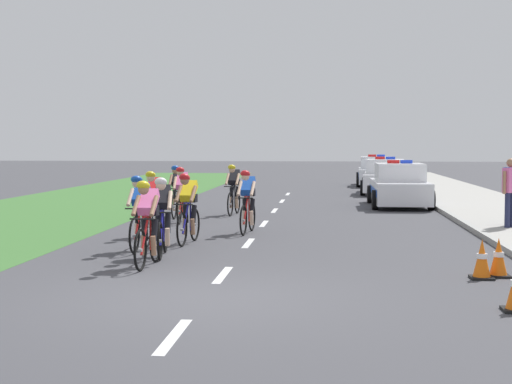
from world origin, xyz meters
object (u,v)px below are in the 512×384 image
cyclist_sixth (248,201)px  cyclist_seventh (182,194)px  police_car_second (385,178)px  traffic_cone_near (499,258)px  cyclist_lead (148,222)px  cyclist_third (140,212)px  spectator_middle (511,187)px  spectator_closest (510,188)px  traffic_cone_mid (482,260)px  cyclist_eighth (177,191)px  police_car_nearest (399,187)px  police_car_third (376,172)px  cyclist_fifth (153,203)px  cyclist_ninth (234,189)px  cyclist_fourth (188,207)px  cyclist_second (162,216)px

cyclist_sixth → cyclist_seventh: (-2.04, 2.26, 0.00)m
police_car_second → traffic_cone_near: (0.34, -20.34, -0.37)m
cyclist_lead → traffic_cone_near: cyclist_lead is taller
cyclist_third → spectator_middle: bearing=28.1°
cyclist_third → traffic_cone_near: 6.98m
cyclist_third → spectator_closest: spectator_closest is taller
cyclist_lead → spectator_middle: size_ratio=1.03×
traffic_cone_mid → spectator_middle: 7.43m
cyclist_eighth → police_car_nearest: size_ratio=0.39×
police_car_third → spectator_middle: (2.12, -19.52, 0.40)m
cyclist_lead → police_car_second: police_car_second is taller
police_car_nearest → traffic_cone_near: size_ratio=6.89×
cyclist_eighth → spectator_closest: bearing=-17.7°
cyclist_fifth → police_car_nearest: (6.46, 9.02, -0.11)m
police_car_second → spectator_middle: size_ratio=2.70×
cyclist_eighth → cyclist_fifth: bearing=-85.7°
cyclist_seventh → cyclist_eighth: size_ratio=1.00×
police_car_nearest → traffic_cone_mid: police_car_nearest is taller
cyclist_third → police_car_third: (6.18, 23.96, -0.11)m
cyclist_ninth → spectator_middle: bearing=-24.3°
police_car_third → cyclist_fourth: bearing=-103.3°
cyclist_lead → cyclist_fourth: (0.15, 3.07, 0.00)m
cyclist_second → spectator_middle: bearing=34.0°
traffic_cone_mid → spectator_closest: size_ratio=0.38×
police_car_third → traffic_cone_mid: 26.60m
cyclist_ninth → police_car_nearest: bearing=34.2°
cyclist_fifth → cyclist_ninth: bearing=77.6°
cyclist_fourth → cyclist_eighth: size_ratio=1.00×
cyclist_sixth → police_car_nearest: 9.31m
cyclist_lead → cyclist_seventh: size_ratio=1.00×
cyclist_fourth → police_car_third: size_ratio=0.39×
cyclist_lead → cyclist_eighth: 8.81m
traffic_cone_near → cyclist_seventh: bearing=130.7°
cyclist_fourth → spectator_closest: spectator_closest is taller
cyclist_fifth → cyclist_lead: bearing=-78.2°
police_car_third → spectator_closest: size_ratio=2.66×
cyclist_eighth → spectator_middle: size_ratio=1.03×
police_car_second → spectator_middle: bearing=-81.0°
cyclist_fourth → traffic_cone_mid: (5.45, -3.74, -0.48)m
cyclist_sixth → cyclist_eighth: 4.38m
police_car_second → spectator_closest: size_ratio=2.70×
cyclist_sixth → cyclist_ninth: bearing=101.2°
cyclist_second → cyclist_eighth: bearing=99.3°
cyclist_ninth → traffic_cone_near: (5.60, -10.22, -0.48)m
cyclist_fourth → cyclist_seventh: 4.39m
cyclist_fourth → cyclist_ninth: 6.68m
cyclist_fifth → spectator_middle: size_ratio=1.03×
cyclist_second → police_car_nearest: police_car_nearest is taller
cyclist_third → cyclist_eighth: bearing=95.1°
cyclist_seventh → traffic_cone_mid: (6.42, -8.02, -0.48)m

